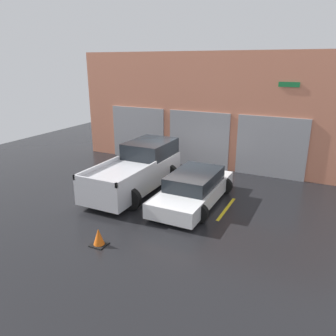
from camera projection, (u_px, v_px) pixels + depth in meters
ground_plane at (178, 185)px, 14.91m from camera, size 28.00×28.00×0.00m
shophouse_building at (205, 112)px, 16.83m from camera, size 14.48×0.68×5.84m
pickup_truck at (138, 169)px, 14.16m from camera, size 2.57×5.27×1.92m
sedan_white at (194, 188)px, 12.88m from camera, size 2.30×4.73×1.25m
parking_stripe_far_left at (109, 186)px, 14.76m from camera, size 0.12×2.20×0.01m
parking_stripe_left at (163, 196)px, 13.61m from camera, size 0.12×2.20×0.01m
parking_stripe_centre at (226, 209)px, 12.46m from camera, size 0.12×2.20×0.01m
traffic_cone at (99, 238)px, 9.93m from camera, size 0.47×0.47×0.55m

